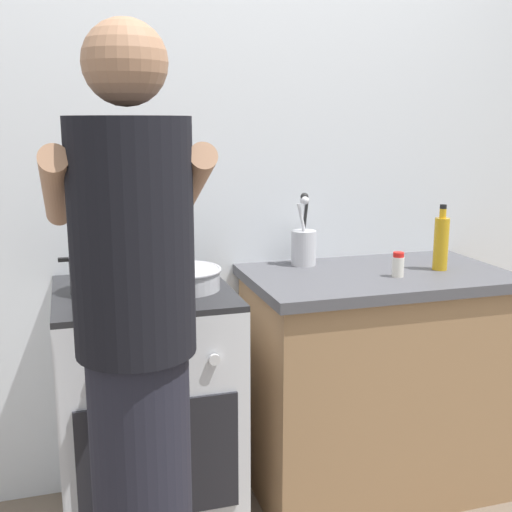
# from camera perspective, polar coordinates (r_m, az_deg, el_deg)

# --- Properties ---
(back_wall) EXTENTS (3.20, 0.10, 2.50)m
(back_wall) POSITION_cam_1_polar(r_m,az_deg,el_deg) (2.61, 0.76, 7.25)
(back_wall) COLOR silver
(back_wall) RESTS_ON ground
(countertop) EXTENTS (1.00, 0.60, 0.90)m
(countertop) POSITION_cam_1_polar(r_m,az_deg,el_deg) (2.62, 10.54, -11.01)
(countertop) COLOR #99724C
(countertop) RESTS_ON ground
(stove_range) EXTENTS (0.60, 0.62, 0.90)m
(stove_range) POSITION_cam_1_polar(r_m,az_deg,el_deg) (2.37, -9.77, -13.58)
(stove_range) COLOR silver
(stove_range) RESTS_ON ground
(pot) EXTENTS (0.26, 0.20, 0.13)m
(pot) POSITION_cam_1_polar(r_m,az_deg,el_deg) (2.20, -13.90, -1.58)
(pot) COLOR #38383D
(pot) RESTS_ON stove_range
(mixing_bowl) EXTENTS (0.26, 0.26, 0.08)m
(mixing_bowl) POSITION_cam_1_polar(r_m,az_deg,el_deg) (2.19, -6.46, -1.94)
(mixing_bowl) COLOR #B7B7BC
(mixing_bowl) RESTS_ON stove_range
(utensil_crock) EXTENTS (0.10, 0.10, 0.29)m
(utensil_crock) POSITION_cam_1_polar(r_m,az_deg,el_deg) (2.55, 4.32, 1.10)
(utensil_crock) COLOR silver
(utensil_crock) RESTS_ON countertop
(spice_bottle) EXTENTS (0.04, 0.04, 0.09)m
(spice_bottle) POSITION_cam_1_polar(r_m,az_deg,el_deg) (2.41, 12.68, -0.78)
(spice_bottle) COLOR silver
(spice_bottle) RESTS_ON countertop
(oil_bottle) EXTENTS (0.06, 0.06, 0.26)m
(oil_bottle) POSITION_cam_1_polar(r_m,az_deg,el_deg) (2.55, 16.33, 1.18)
(oil_bottle) COLOR gold
(oil_bottle) RESTS_ON countertop
(person) EXTENTS (0.41, 0.50, 1.70)m
(person) POSITION_cam_1_polar(r_m,az_deg,el_deg) (1.66, -10.65, -9.66)
(person) COLOR black
(person) RESTS_ON ground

